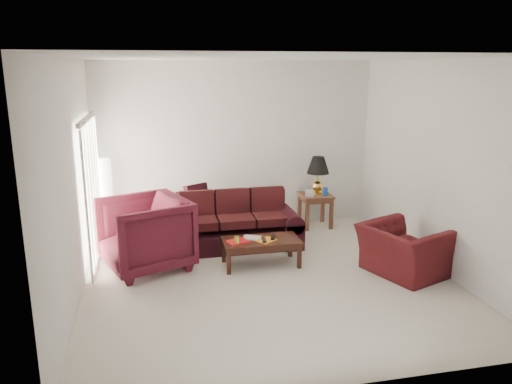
# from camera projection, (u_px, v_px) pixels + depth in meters

# --- Properties ---
(floor) EXTENTS (5.00, 5.00, 0.00)m
(floor) POSITION_uv_depth(u_px,v_px,m) (269.00, 279.00, 6.98)
(floor) COLOR silver
(floor) RESTS_ON ground
(blinds) EXTENTS (0.10, 2.00, 2.16)m
(blinds) POSITION_uv_depth(u_px,v_px,m) (92.00, 191.00, 7.45)
(blinds) COLOR silver
(blinds) RESTS_ON ground
(sofa) EXTENTS (2.18, 1.02, 0.88)m
(sofa) POSITION_uv_depth(u_px,v_px,m) (235.00, 221.00, 8.13)
(sofa) COLOR black
(sofa) RESTS_ON ground
(throw_pillow) EXTENTS (0.47, 0.39, 0.44)m
(throw_pillow) POSITION_uv_depth(u_px,v_px,m) (197.00, 196.00, 8.67)
(throw_pillow) COLOR black
(throw_pillow) RESTS_ON sofa
(end_table) EXTENTS (0.61, 0.61, 0.61)m
(end_table) POSITION_uv_depth(u_px,v_px,m) (315.00, 210.00, 9.24)
(end_table) COLOR #4D331A
(end_table) RESTS_ON ground
(table_lamp) EXTENTS (0.52, 0.52, 0.69)m
(table_lamp) POSITION_uv_depth(u_px,v_px,m) (318.00, 175.00, 9.14)
(table_lamp) COLOR gold
(table_lamp) RESTS_ON end_table
(clock) EXTENTS (0.15, 0.08, 0.14)m
(clock) POSITION_uv_depth(u_px,v_px,m) (309.00, 193.00, 8.97)
(clock) COLOR silver
(clock) RESTS_ON end_table
(blue_canister) EXTENTS (0.12, 0.12, 0.15)m
(blue_canister) POSITION_uv_depth(u_px,v_px,m) (325.00, 192.00, 9.04)
(blue_canister) COLOR #18469D
(blue_canister) RESTS_ON end_table
(picture_frame) EXTENTS (0.14, 0.16, 0.05)m
(picture_frame) POSITION_uv_depth(u_px,v_px,m) (304.00, 188.00, 9.28)
(picture_frame) COLOR white
(picture_frame) RESTS_ON end_table
(floor_lamp) EXTENTS (0.30, 0.30, 1.44)m
(floor_lamp) POSITION_uv_depth(u_px,v_px,m) (107.00, 200.00, 8.39)
(floor_lamp) COLOR white
(floor_lamp) RESTS_ON ground
(armchair_left) EXTENTS (1.49, 1.47, 1.07)m
(armchair_left) POSITION_uv_depth(u_px,v_px,m) (145.00, 234.00, 7.24)
(armchair_left) COLOR #410F1A
(armchair_left) RESTS_ON ground
(armchair_right) EXTENTS (1.27, 1.35, 0.71)m
(armchair_right) POSITION_uv_depth(u_px,v_px,m) (403.00, 250.00, 7.09)
(armchair_right) COLOR #410F11
(armchair_right) RESTS_ON ground
(coffee_table) EXTENTS (1.25, 0.84, 0.40)m
(coffee_table) POSITION_uv_depth(u_px,v_px,m) (261.00, 252.00, 7.44)
(coffee_table) COLOR black
(coffee_table) RESTS_ON ground
(magazine_red) EXTENTS (0.37, 0.32, 0.02)m
(magazine_red) POSITION_uv_depth(u_px,v_px,m) (238.00, 242.00, 7.27)
(magazine_red) COLOR #B21113
(magazine_red) RESTS_ON coffee_table
(magazine_white) EXTENTS (0.32, 0.28, 0.01)m
(magazine_white) POSITION_uv_depth(u_px,v_px,m) (252.00, 238.00, 7.45)
(magazine_white) COLOR silver
(magazine_white) RESTS_ON coffee_table
(magazine_orange) EXTENTS (0.34, 0.33, 0.02)m
(magazine_orange) POSITION_uv_depth(u_px,v_px,m) (266.00, 240.00, 7.33)
(magazine_orange) COLOR orange
(magazine_orange) RESTS_ON coffee_table
(remote_a) EXTENTS (0.08, 0.19, 0.02)m
(remote_a) POSITION_uv_depth(u_px,v_px,m) (264.00, 240.00, 7.28)
(remote_a) COLOR black
(remote_a) RESTS_ON coffee_table
(remote_b) EXTENTS (0.12, 0.19, 0.02)m
(remote_b) POSITION_uv_depth(u_px,v_px,m) (273.00, 237.00, 7.40)
(remote_b) COLOR black
(remote_b) RESTS_ON coffee_table
(yellow_glass) EXTENTS (0.08, 0.08, 0.12)m
(yellow_glass) POSITION_uv_depth(u_px,v_px,m) (237.00, 240.00, 7.17)
(yellow_glass) COLOR gold
(yellow_glass) RESTS_ON coffee_table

